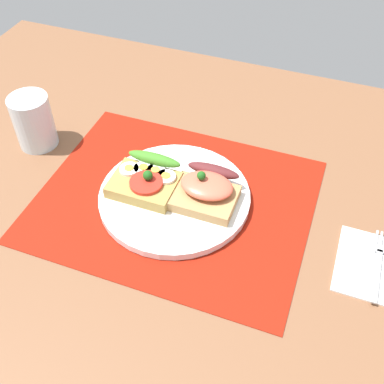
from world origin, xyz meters
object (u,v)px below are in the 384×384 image
object	(u,v)px
sandwich_salmon	(206,189)
napkin	(380,267)
drinking_glass	(33,121)
sandwich_egg_tomato	(146,179)
plate	(175,197)
fork	(378,263)

from	to	relation	value
sandwich_salmon	napkin	bearing A→B (deg)	-7.13
drinking_glass	sandwich_egg_tomato	bearing A→B (deg)	-11.49
plate	sandwich_egg_tomato	xyz separation A→B (cm)	(-4.87, 0.07, 2.15)
plate	fork	distance (cm)	32.11
sandwich_salmon	fork	world-z (taller)	sandwich_salmon
napkin	fork	distance (cm)	0.70
sandwich_egg_tomato	fork	size ratio (longest dim) A/B	0.81
fork	drinking_glass	world-z (taller)	drinking_glass
sandwich_egg_tomato	fork	bearing A→B (deg)	-3.00
fork	drinking_glass	distance (cm)	61.28
fork	plate	bearing A→B (deg)	176.67
plate	sandwich_salmon	size ratio (longest dim) A/B	2.40
sandwich_egg_tomato	napkin	size ratio (longest dim) A/B	0.86
plate	napkin	distance (cm)	32.47
sandwich_salmon	napkin	distance (cm)	27.78
sandwich_egg_tomato	sandwich_salmon	xyz separation A→B (cm)	(9.86, 1.08, 0.33)
plate	sandwich_salmon	bearing A→B (deg)	12.99
napkin	drinking_glass	xyz separation A→B (cm)	(-61.09, 7.19, 4.58)
sandwich_salmon	napkin	world-z (taller)	sandwich_salmon
napkin	sandwich_egg_tomato	bearing A→B (deg)	176.40
plate	drinking_glass	distance (cm)	29.39
sandwich_egg_tomato	fork	distance (cm)	37.06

